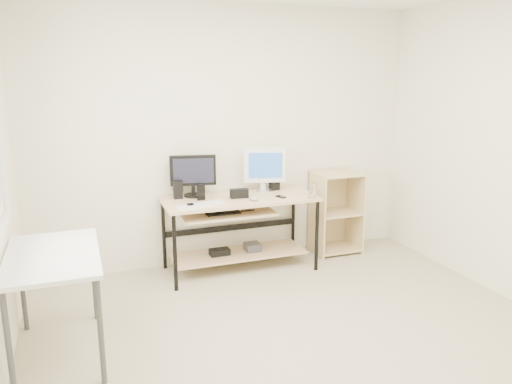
{
  "coord_description": "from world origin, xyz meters",
  "views": [
    {
      "loc": [
        -1.48,
        -2.85,
        1.94
      ],
      "look_at": [
        0.04,
        1.3,
        0.88
      ],
      "focal_mm": 35.0,
      "sensor_mm": 36.0,
      "label": 1
    }
  ],
  "objects": [
    {
      "name": "room",
      "position": [
        -0.14,
        0.04,
        1.32
      ],
      "size": [
        4.01,
        4.01,
        2.62
      ],
      "color": "#B8AD8D",
      "rests_on": "ground"
    },
    {
      "name": "desk",
      "position": [
        -0.03,
        1.66,
        0.54
      ],
      "size": [
        1.5,
        0.65,
        0.75
      ],
      "color": "#DCBA8B",
      "rests_on": "ground"
    },
    {
      "name": "side_table",
      "position": [
        -1.68,
        0.6,
        0.67
      ],
      "size": [
        0.6,
        1.0,
        0.75
      ],
      "color": "white",
      "rests_on": "ground"
    },
    {
      "name": "shelf_unit",
      "position": [
        1.15,
        1.82,
        0.45
      ],
      "size": [
        0.5,
        0.4,
        0.9
      ],
      "color": "beige",
      "rests_on": "ground"
    },
    {
      "name": "black_monitor",
      "position": [
        -0.41,
        1.85,
        0.99
      ],
      "size": [
        0.45,
        0.19,
        0.41
      ],
      "rotation": [
        0.0,
        0.0,
        -0.19
      ],
      "color": "black",
      "rests_on": "desk"
    },
    {
      "name": "white_imac",
      "position": [
        0.32,
        1.8,
        1.01
      ],
      "size": [
        0.42,
        0.14,
        0.45
      ],
      "rotation": [
        0.0,
        0.0,
        -0.24
      ],
      "color": "silver",
      "rests_on": "desk"
    },
    {
      "name": "keyboard",
      "position": [
        -0.44,
        1.47,
        0.76
      ],
      "size": [
        0.48,
        0.24,
        0.02
      ],
      "primitive_type": "cube",
      "rotation": [
        0.0,
        0.0,
        0.25
      ],
      "color": "white",
      "rests_on": "desk"
    },
    {
      "name": "mouse",
      "position": [
        0.09,
        1.49,
        0.77
      ],
      "size": [
        0.09,
        0.13,
        0.04
      ],
      "primitive_type": "ellipsoid",
      "rotation": [
        0.0,
        0.0,
        0.19
      ],
      "color": "#B3B3B9",
      "rests_on": "desk"
    },
    {
      "name": "center_speaker",
      "position": [
        -0.01,
        1.63,
        0.79
      ],
      "size": [
        0.18,
        0.1,
        0.09
      ],
      "primitive_type": "cube",
      "rotation": [
        0.0,
        0.0,
        -0.1
      ],
      "color": "black",
      "rests_on": "desk"
    },
    {
      "name": "speaker_left",
      "position": [
        -0.57,
        1.82,
        0.84
      ],
      "size": [
        0.09,
        0.09,
        0.18
      ],
      "rotation": [
        0.0,
        0.0,
        -0.02
      ],
      "color": "black",
      "rests_on": "desk"
    },
    {
      "name": "speaker_right",
      "position": [
        0.44,
        1.84,
        0.8
      ],
      "size": [
        0.1,
        0.1,
        0.1
      ],
      "primitive_type": "cube",
      "rotation": [
        0.0,
        0.0,
        0.21
      ],
      "color": "black",
      "rests_on": "desk"
    },
    {
      "name": "audio_controller",
      "position": [
        -0.38,
        1.68,
        0.83
      ],
      "size": [
        0.08,
        0.06,
        0.15
      ],
      "primitive_type": "cube",
      "rotation": [
        0.0,
        0.0,
        -0.14
      ],
      "color": "black",
      "rests_on": "desk"
    },
    {
      "name": "volume_puck",
      "position": [
        -0.53,
        1.48,
        0.76
      ],
      "size": [
        0.08,
        0.08,
        0.03
      ],
      "primitive_type": "cylinder",
      "rotation": [
        0.0,
        0.0,
        -0.25
      ],
      "color": "black",
      "rests_on": "desk"
    },
    {
      "name": "smartphone",
      "position": [
        0.38,
        1.52,
        0.75
      ],
      "size": [
        0.09,
        0.12,
        0.01
      ],
      "primitive_type": "cube",
      "rotation": [
        0.0,
        0.0,
        0.31
      ],
      "color": "black",
      "rests_on": "desk"
    },
    {
      "name": "coaster",
      "position": [
        0.65,
        1.39,
        0.75
      ],
      "size": [
        0.11,
        0.11,
        0.01
      ],
      "primitive_type": "cylinder",
      "rotation": [
        0.0,
        0.0,
        0.21
      ],
      "color": "#A7794B",
      "rests_on": "desk"
    },
    {
      "name": "drinking_glass",
      "position": [
        0.65,
        1.39,
        0.83
      ],
      "size": [
        0.09,
        0.09,
        0.14
      ],
      "primitive_type": "cylinder",
      "rotation": [
        0.0,
        0.0,
        0.21
      ],
      "color": "white",
      "rests_on": "coaster"
    }
  ]
}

